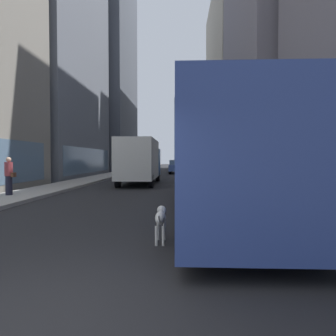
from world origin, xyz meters
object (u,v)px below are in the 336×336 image
car_grey_wagon (178,164)px  car_white_van (134,169)px  transit_bus (217,158)px  box_truck (140,160)px  car_black_suv (146,166)px  pedestrian_with_handbag (9,176)px  dalmatian_dog (161,218)px  car_blue_hatchback (177,167)px

car_grey_wagon → car_white_van: size_ratio=1.02×
transit_bus → car_grey_wagon: transit_bus is taller
car_grey_wagon → box_truck: (-2.40, -28.84, 0.84)m
transit_bus → box_truck: size_ratio=1.54×
car_black_suv → box_truck: 16.92m
pedestrian_with_handbag → car_white_van: bearing=77.9°
transit_bus → box_truck: bearing=110.8°
dalmatian_dog → car_blue_hatchback: bearing=90.0°
car_blue_hatchback → pedestrian_with_handbag: pedestrian_with_handbag is taller
pedestrian_with_handbag → dalmatian_dog: bearing=-42.0°
transit_bus → pedestrian_with_handbag: transit_bus is taller
car_grey_wagon → transit_bus: bearing=-87.7°
transit_bus → box_truck: (-4.00, 10.53, -0.11)m
car_white_van → dalmatian_dog: car_white_van is taller
transit_bus → car_black_suv: (-5.60, 27.36, -0.96)m
car_grey_wagon → pedestrian_with_handbag: size_ratio=2.73×
car_black_suv → pedestrian_with_handbag: 24.62m
box_truck → pedestrian_with_handbag: size_ratio=4.44×
car_white_van → box_truck: bearing=-77.8°
car_white_van → car_blue_hatchback: bearing=61.7°
car_black_suv → box_truck: size_ratio=0.56×
car_black_suv → car_grey_wagon: (4.00, 12.02, 0.00)m
dalmatian_dog → pedestrian_with_handbag: bearing=138.0°
transit_bus → car_grey_wagon: bearing=92.3°
car_grey_wagon → box_truck: 28.95m
transit_bus → car_blue_hatchback: bearing=93.6°
transit_bus → box_truck: same height
box_truck → car_blue_hatchback: bearing=80.8°
transit_bus → pedestrian_with_handbag: size_ratio=6.82×
transit_bus → car_white_van: size_ratio=2.55×
box_truck → dalmatian_dog: (2.39, -14.07, -1.15)m
car_white_van → dalmatian_dog: (3.99, -21.48, -0.31)m
car_white_van → pedestrian_with_handbag: size_ratio=2.68×
box_truck → pedestrian_with_handbag: 9.01m
box_truck → pedestrian_with_handbag: bearing=-122.4°
dalmatian_dog → box_truck: bearing=99.6°
box_truck → dalmatian_dog: bearing=-80.4°
car_blue_hatchback → dalmatian_dog: size_ratio=4.44×
car_black_suv → car_blue_hatchback: (4.00, -1.98, 0.00)m
car_black_suv → dalmatian_dog: car_black_suv is taller
car_grey_wagon → dalmatian_dog: car_grey_wagon is taller
car_grey_wagon → dalmatian_dog: size_ratio=4.80×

